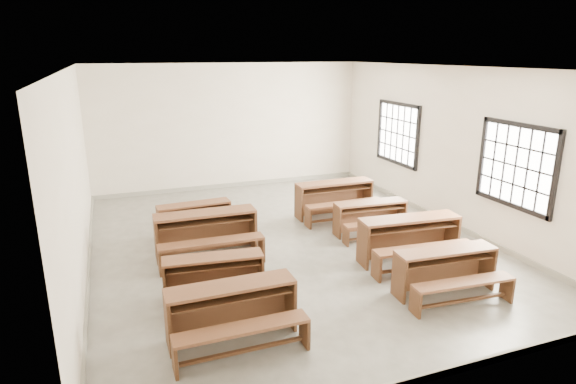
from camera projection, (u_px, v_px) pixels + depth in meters
name	position (u px, v px, depth m)	size (l,w,h in m)	color
room	(293.00, 129.00, 8.47)	(8.50, 8.50, 3.20)	gray
desk_set_0	(233.00, 309.00, 5.91)	(1.60, 0.84, 0.72)	brown
desk_set_1	(214.00, 275.00, 6.90)	(1.51, 0.90, 0.64)	brown
desk_set_2	(207.00, 231.00, 8.36)	(1.77, 0.95, 0.79)	brown
desk_set_3	(195.00, 217.00, 9.35)	(1.45, 0.82, 0.63)	brown
desk_set_4	(446.00, 269.00, 7.04)	(1.58, 0.90, 0.69)	brown
desk_set_5	(410.00, 236.00, 8.12)	(1.80, 1.04, 0.78)	brown
desk_set_6	(371.00, 216.00, 9.40)	(1.48, 0.84, 0.65)	brown
desk_set_7	(335.00, 196.00, 10.41)	(1.70, 0.89, 0.76)	brown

